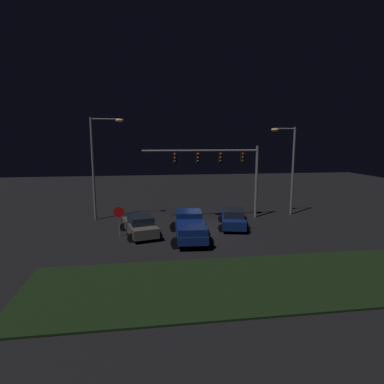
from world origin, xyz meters
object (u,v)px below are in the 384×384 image
at_px(pickup_truck, 190,225).
at_px(car_sedan_far, 140,226).
at_px(stop_sign, 119,216).
at_px(street_lamp_right, 289,161).
at_px(street_lamp_left, 99,157).
at_px(traffic_signal_gantry, 220,163).
at_px(car_sedan, 233,218).

relative_size(pickup_truck, car_sedan_far, 1.17).
bearing_deg(stop_sign, street_lamp_right, 17.84).
bearing_deg(stop_sign, street_lamp_left, 110.23).
xyz_separation_m(car_sedan_far, traffic_signal_gantry, (7.03, 4.17, 4.29)).
height_order(car_sedan, traffic_signal_gantry, traffic_signal_gantry).
height_order(traffic_signal_gantry, street_lamp_right, street_lamp_right).
bearing_deg(traffic_signal_gantry, street_lamp_right, 4.98).
relative_size(pickup_truck, street_lamp_right, 0.67).
bearing_deg(car_sedan_far, pickup_truck, -124.50).
distance_m(traffic_signal_gantry, stop_sign, 10.15).
distance_m(street_lamp_left, street_lamp_right, 17.16).
bearing_deg(pickup_truck, traffic_signal_gantry, -29.00).
bearing_deg(traffic_signal_gantry, street_lamp_left, 173.79).
xyz_separation_m(pickup_truck, street_lamp_right, (10.10, 6.07, 4.13)).
relative_size(car_sedan, car_sedan_far, 1.00).
xyz_separation_m(street_lamp_left, stop_sign, (2.00, -5.44, -4.01)).
xyz_separation_m(car_sedan, street_lamp_left, (-10.94, 4.18, 4.83)).
height_order(pickup_truck, stop_sign, stop_sign).
xyz_separation_m(traffic_signal_gantry, street_lamp_left, (-10.52, 1.15, 0.54)).
distance_m(car_sedan, street_lamp_left, 12.67).
bearing_deg(car_sedan_far, traffic_signal_gantry, -73.47).
distance_m(pickup_truck, stop_sign, 5.21).
bearing_deg(street_lamp_left, car_sedan, -20.89).
relative_size(car_sedan_far, street_lamp_left, 0.53).
xyz_separation_m(car_sedan, traffic_signal_gantry, (-0.42, 3.03, 4.29)).
bearing_deg(car_sedan, street_lamp_right, -46.83).
xyz_separation_m(pickup_truck, car_sedan, (3.90, 2.46, -0.26)).
height_order(car_sedan_far, traffic_signal_gantry, traffic_signal_gantry).
xyz_separation_m(pickup_truck, street_lamp_left, (-7.04, 6.63, 4.57)).
bearing_deg(stop_sign, traffic_signal_gantry, 26.77).
xyz_separation_m(street_lamp_right, stop_sign, (-15.14, -4.87, -3.57)).
xyz_separation_m(car_sedan, car_sedan_far, (-7.46, -1.14, 0.00)).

